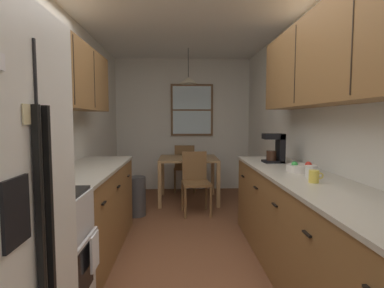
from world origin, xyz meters
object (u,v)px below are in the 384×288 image
Objects in this scene: fruit_bowl at (301,168)px; coffee_maker at (276,147)px; dining_chair_near at (195,179)px; storage_canister at (61,169)px; stove_range at (30,267)px; mug_spare at (314,176)px; dining_table at (188,164)px; table_serving_bowl at (192,156)px; trash_bin at (136,196)px; microwave_over_range at (1,79)px; mug_by_coffeemaker at (310,171)px; dining_chair_far at (185,166)px.

coffee_maker is at bearing 95.03° from fruit_bowl.
dining_chair_near is 2.37m from storage_canister.
stove_range reaches higher than mug_spare.
mug_spare is at bearing -69.85° from dining_chair_near.
table_serving_bowl reaches higher than dining_table.
trash_bin is 2.72m from mug_spare.
coffee_maker is at bearing 87.21° from mug_spare.
stove_range is 1.91× the size of microwave_over_range.
mug_by_coffeemaker reaches higher than fruit_bowl.
storage_canister reaches higher than table_serving_bowl.
trash_bin is at bearing 128.87° from mug_spare.
mug_by_coffeemaker is (2.02, 0.05, -0.04)m from storage_canister.
dining_chair_near is at bearing -82.38° from dining_table.
stove_range is 1.22× the size of dining_chair_near.
dining_chair_near is at bearing 110.15° from mug_spare.
storage_canister reaches higher than mug_by_coffeemaker.
mug_spare is 0.41× the size of fruit_bowl.
table_serving_bowl is (-0.88, 2.52, -0.18)m from mug_by_coffeemaker.
storage_canister is 1.65× the size of mug_spare.
stove_range is at bearing -108.50° from dining_table.
fruit_bowl is (0.10, 0.49, -0.01)m from mug_spare.
fruit_bowl is (0.04, 0.28, -0.01)m from mug_by_coffeemaker.
microwave_over_range is 2.64m from coffee_maker.
mug_spare is 0.51m from fruit_bowl.
table_serving_bowl is (0.84, 0.68, 0.49)m from trash_bin.
stove_range is at bearing -96.85° from trash_bin.
dining_table is 2.95m from mug_spare.
dining_table is 3.53× the size of fruit_bowl.
coffee_maker is 2.78× the size of mug_by_coffeemaker.
stove_range is 1.22× the size of dining_chair_far.
storage_canister is (0.11, 0.55, -0.62)m from microwave_over_range.
microwave_over_range is (-0.11, 0.00, 1.14)m from stove_range.
storage_canister is at bearing -107.38° from dining_chair_far.
fruit_bowl is (0.98, -2.31, 0.30)m from dining_table.
dining_chair_near is at bearing 6.84° from trash_bin.
trash_bin is 2.61m from mug_by_coffeemaker.
trash_bin is at bearing 83.15° from stove_range.
dining_chair_far is 3.60m from mug_spare.
fruit_bowl is at bearing -70.81° from dining_chair_far.
mug_by_coffeemaker reaches higher than mug_spare.
table_serving_bowl is (1.13, 3.13, 0.30)m from stove_range.
microwave_over_range is at bearing 179.97° from stove_range.
fruit_bowl is 1.66× the size of table_serving_bowl.
stove_range reaches higher than dining_chair_far.
dining_table is (1.19, 3.20, -0.98)m from microwave_over_range.
microwave_over_range reaches higher than fruit_bowl.
mug_by_coffeemaker is 0.29m from fruit_bowl.
dining_table reaches higher than trash_bin.
coffee_maker is (2.00, 1.48, 0.60)m from stove_range.
microwave_over_range is 3.47m from table_serving_bowl.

